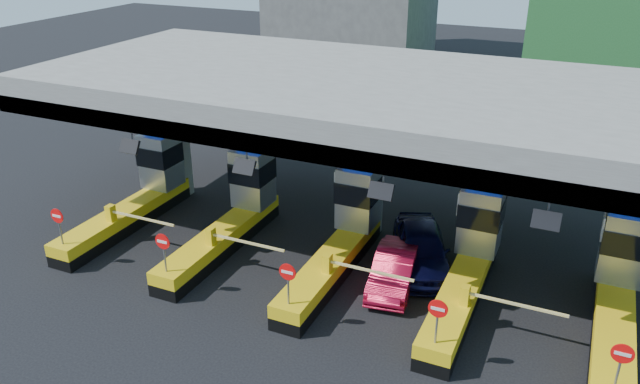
% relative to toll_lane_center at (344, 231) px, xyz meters
% --- Properties ---
extents(ground, '(120.00, 120.00, 0.00)m').
position_rel_toll_lane_center_xyz_m(ground, '(-0.00, -0.28, -1.40)').
color(ground, black).
rests_on(ground, ground).
extents(toll_canopy, '(28.00, 12.09, 7.00)m').
position_rel_toll_lane_center_xyz_m(toll_canopy, '(-0.00, 2.59, 4.74)').
color(toll_canopy, slate).
rests_on(toll_canopy, ground).
extents(toll_lane_far_left, '(4.43, 8.00, 4.16)m').
position_rel_toll_lane_center_xyz_m(toll_lane_far_left, '(-10.00, 0.00, 0.00)').
color(toll_lane_far_left, black).
rests_on(toll_lane_far_left, ground).
extents(toll_lane_left, '(4.43, 8.00, 4.16)m').
position_rel_toll_lane_center_xyz_m(toll_lane_left, '(-5.00, 0.00, 0.00)').
color(toll_lane_left, black).
rests_on(toll_lane_left, ground).
extents(toll_lane_center, '(4.43, 8.00, 4.16)m').
position_rel_toll_lane_center_xyz_m(toll_lane_center, '(0.00, 0.00, 0.00)').
color(toll_lane_center, black).
rests_on(toll_lane_center, ground).
extents(toll_lane_right, '(4.43, 8.00, 4.16)m').
position_rel_toll_lane_center_xyz_m(toll_lane_right, '(5.00, 0.00, 0.00)').
color(toll_lane_right, black).
rests_on(toll_lane_right, ground).
extents(toll_lane_far_right, '(4.43, 8.00, 4.16)m').
position_rel_toll_lane_center_xyz_m(toll_lane_far_right, '(10.00, 0.00, 0.00)').
color(toll_lane_far_right, black).
rests_on(toll_lane_far_right, ground).
extents(van, '(3.81, 5.47, 1.73)m').
position_rel_toll_lane_center_xyz_m(van, '(2.94, 0.89, -0.53)').
color(van, black).
rests_on(van, ground).
extents(red_car, '(2.05, 4.39, 1.39)m').
position_rel_toll_lane_center_xyz_m(red_car, '(2.39, -0.82, -0.70)').
color(red_car, '#A60C29').
rests_on(red_car, ground).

